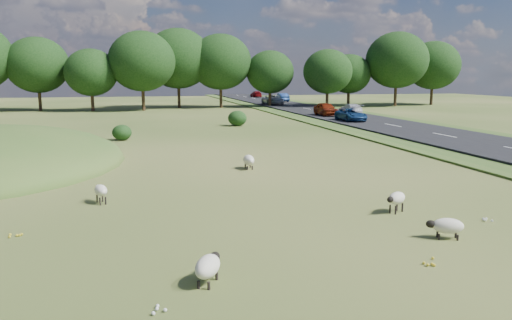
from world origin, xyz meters
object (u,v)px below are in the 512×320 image
(car_2, at_px, (350,109))
(car_7, at_px, (256,94))
(sheep_4, at_px, (208,266))
(car_4, at_px, (326,109))
(sheep_1, at_px, (447,226))
(car_1, at_px, (273,100))
(sheep_0, at_px, (101,190))
(sheep_3, at_px, (249,160))
(car_3, at_px, (351,115))
(car_6, at_px, (282,97))
(sheep_2, at_px, (396,198))

(car_2, relative_size, car_7, 0.98)
(sheep_4, xyz_separation_m, car_7, (23.71, 92.47, 0.44))
(car_2, height_order, car_7, car_7)
(car_4, bearing_deg, sheep_1, -106.81)
(sheep_1, height_order, car_1, car_1)
(car_2, bearing_deg, car_7, -90.00)
(sheep_0, height_order, sheep_3, sheep_3)
(sheep_4, relative_size, car_1, 0.23)
(car_3, height_order, car_6, car_6)
(sheep_1, relative_size, car_1, 0.21)
(sheep_0, height_order, sheep_4, sheep_0)
(sheep_1, relative_size, sheep_2, 1.10)
(car_4, relative_size, car_6, 0.99)
(sheep_0, relative_size, car_6, 0.23)
(car_6, bearing_deg, sheep_2, 76.67)
(sheep_3, bearing_deg, sheep_1, 17.63)
(sheep_1, bearing_deg, sheep_3, -53.05)
(car_2, bearing_deg, car_4, 23.97)
(sheep_3, distance_m, car_4, 32.98)
(sheep_1, xyz_separation_m, car_4, (12.50, 41.37, 0.60))
(sheep_1, distance_m, car_3, 36.68)
(car_4, bearing_deg, sheep_2, -108.05)
(sheep_3, bearing_deg, car_6, 164.81)
(sheep_3, height_order, car_1, car_1)
(sheep_2, height_order, car_4, car_4)
(sheep_4, xyz_separation_m, car_1, (19.91, 65.67, 0.57))
(sheep_0, relative_size, sheep_1, 0.91)
(car_3, xyz_separation_m, car_4, (0.00, 6.89, 0.14))
(car_3, bearing_deg, sheep_0, -129.53)
(car_6, bearing_deg, car_1, 63.80)
(sheep_4, bearing_deg, car_7, 13.10)
(sheep_4, bearing_deg, car_2, -0.50)
(sheep_4, relative_size, car_3, 0.28)
(sheep_0, xyz_separation_m, car_6, (26.61, 65.00, 0.48))
(sheep_1, height_order, car_2, car_2)
(car_2, bearing_deg, sheep_1, 69.27)
(sheep_4, bearing_deg, sheep_0, 46.62)
(sheep_1, relative_size, car_3, 0.26)
(sheep_2, distance_m, car_1, 62.42)
(sheep_1, distance_m, car_6, 73.67)
(sheep_0, bearing_deg, sheep_3, -68.31)
(car_7, bearing_deg, car_1, 81.93)
(car_6, bearing_deg, car_3, 84.19)
(car_1, relative_size, car_4, 1.24)
(sheep_1, distance_m, car_1, 65.33)
(sheep_4, bearing_deg, sheep_2, -31.11)
(sheep_3, bearing_deg, sheep_0, -48.89)
(car_1, relative_size, car_7, 1.27)
(car_7, bearing_deg, sheep_3, 76.03)
(car_7, bearing_deg, sheep_1, 79.84)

